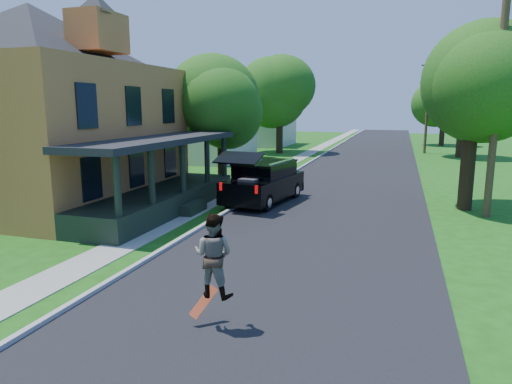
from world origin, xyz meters
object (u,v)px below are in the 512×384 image
(tree_right_near, at_px, (473,89))
(utility_pole_near, at_px, (499,81))
(skateboarder, at_px, (213,255))
(black_suv, at_px, (264,182))

(tree_right_near, height_order, utility_pole_near, utility_pole_near)
(skateboarder, xyz_separation_m, utility_pole_near, (6.83, 12.02, 3.82))
(skateboarder, xyz_separation_m, tree_right_near, (6.12, 13.30, 3.56))
(utility_pole_near, bearing_deg, skateboarder, -113.79)
(black_suv, bearing_deg, utility_pole_near, 8.67)
(skateboarder, distance_m, tree_right_near, 15.06)
(black_suv, xyz_separation_m, utility_pole_near, (9.38, 0.02, 4.38))
(tree_right_near, bearing_deg, skateboarder, -114.71)
(tree_right_near, bearing_deg, black_suv, -171.48)
(tree_right_near, bearing_deg, utility_pole_near, -60.86)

